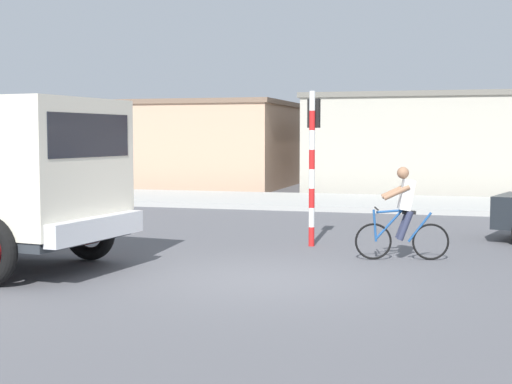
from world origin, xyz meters
TOP-DOWN VIEW (x-y plane):
  - ground_plane at (0.00, 0.00)m, footprint 120.00×120.00m
  - sidewalk_far at (0.00, 12.98)m, footprint 80.00×5.00m
  - cyclist at (2.03, 2.51)m, footprint 1.70×0.58m
  - traffic_light_pole at (0.08, 3.79)m, footprint 0.24×0.43m
  - building_corner_left at (-10.03, 20.39)m, footprint 11.53×7.77m
  - building_mid_block at (2.37, 20.13)m, footprint 10.77×7.88m

SIDE VIEW (x-z plane):
  - ground_plane at x=0.00m, z-range 0.00..0.00m
  - sidewalk_far at x=0.00m, z-range 0.00..0.16m
  - cyclist at x=2.03m, z-range 0.00..1.72m
  - building_corner_left at x=-10.03m, z-range 0.00..3.78m
  - building_mid_block at x=2.37m, z-range 0.00..3.92m
  - traffic_light_pole at x=0.08m, z-range 0.47..3.67m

